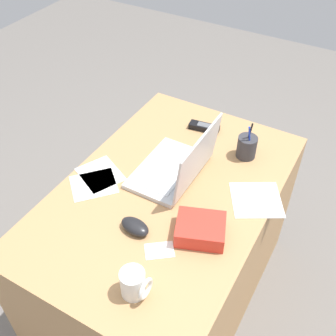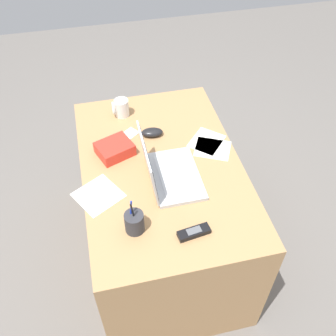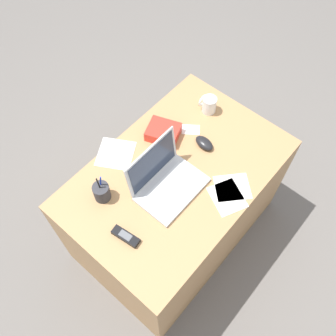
% 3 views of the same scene
% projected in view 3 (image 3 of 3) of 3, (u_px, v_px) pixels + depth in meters
% --- Properties ---
extents(ground_plane, '(6.00, 6.00, 0.00)m').
position_uv_depth(ground_plane, '(175.00, 228.00, 2.50)').
color(ground_plane, slate).
extents(desk, '(1.14, 0.75, 0.71)m').
position_uv_depth(desk, '(176.00, 204.00, 2.19)').
color(desk, tan).
rests_on(desk, ground).
extents(laptop, '(0.33, 0.25, 0.23)m').
position_uv_depth(laptop, '(166.00, 181.00, 1.81)').
color(laptop, silver).
rests_on(laptop, desk).
extents(computer_mouse, '(0.08, 0.12, 0.04)m').
position_uv_depth(computer_mouse, '(204.00, 143.00, 1.96)').
color(computer_mouse, black).
rests_on(computer_mouse, desk).
extents(coffee_mug_white, '(0.08, 0.09, 0.09)m').
position_uv_depth(coffee_mug_white, '(209.00, 104.00, 2.05)').
color(coffee_mug_white, white).
rests_on(coffee_mug_white, desk).
extents(cordless_phone, '(0.06, 0.14, 0.03)m').
position_uv_depth(cordless_phone, '(126.00, 236.00, 1.70)').
color(cordless_phone, black).
rests_on(cordless_phone, desk).
extents(pen_holder, '(0.08, 0.08, 0.16)m').
position_uv_depth(pen_holder, '(102.00, 192.00, 1.78)').
color(pen_holder, '#333338').
rests_on(pen_holder, desk).
extents(snack_bag, '(0.18, 0.20, 0.06)m').
position_uv_depth(snack_bag, '(163.00, 132.00, 1.98)').
color(snack_bag, red).
rests_on(snack_bag, desk).
extents(paper_note_near_laptop, '(0.24, 0.24, 0.00)m').
position_uv_depth(paper_note_near_laptop, '(116.00, 154.00, 1.95)').
color(paper_note_near_laptop, white).
rests_on(paper_note_near_laptop, desk).
extents(paper_note_left, '(0.11, 0.11, 0.00)m').
position_uv_depth(paper_note_left, '(191.00, 130.00, 2.03)').
color(paper_note_left, white).
rests_on(paper_note_left, desk).
extents(paper_note_right, '(0.22, 0.22, 0.00)m').
position_uv_depth(paper_note_right, '(232.00, 187.00, 1.84)').
color(paper_note_right, white).
rests_on(paper_note_right, desk).
extents(paper_note_front, '(0.20, 0.21, 0.00)m').
position_uv_depth(paper_note_front, '(227.00, 197.00, 1.82)').
color(paper_note_front, white).
rests_on(paper_note_front, desk).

